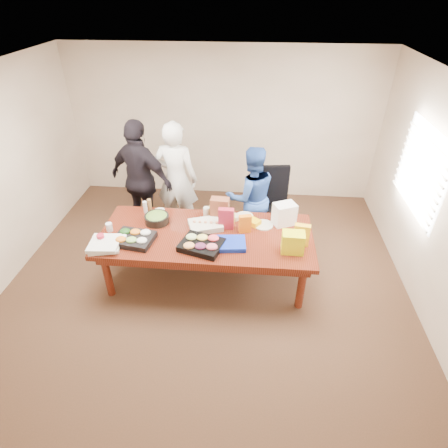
# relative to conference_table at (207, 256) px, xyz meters

# --- Properties ---
(floor) EXTENTS (5.50, 5.00, 0.02)m
(floor) POSITION_rel_conference_table_xyz_m (0.00, 0.00, -0.39)
(floor) COLOR #47301E
(floor) RESTS_ON ground
(ceiling) EXTENTS (5.50, 5.00, 0.02)m
(ceiling) POSITION_rel_conference_table_xyz_m (0.00, 0.00, 2.33)
(ceiling) COLOR white
(ceiling) RESTS_ON wall_back
(wall_back) EXTENTS (5.50, 0.04, 2.70)m
(wall_back) POSITION_rel_conference_table_xyz_m (0.00, 2.50, 0.98)
(wall_back) COLOR beige
(wall_back) RESTS_ON floor
(wall_front) EXTENTS (5.50, 0.04, 2.70)m
(wall_front) POSITION_rel_conference_table_xyz_m (0.00, -2.50, 0.98)
(wall_front) COLOR beige
(wall_front) RESTS_ON floor
(wall_right) EXTENTS (0.04, 5.00, 2.70)m
(wall_right) POSITION_rel_conference_table_xyz_m (2.75, 0.00, 0.98)
(wall_right) COLOR beige
(wall_right) RESTS_ON floor
(window_panel) EXTENTS (0.03, 1.40, 1.10)m
(window_panel) POSITION_rel_conference_table_xyz_m (2.72, 0.60, 1.12)
(window_panel) COLOR white
(window_panel) RESTS_ON wall_right
(window_blinds) EXTENTS (0.04, 1.36, 1.00)m
(window_blinds) POSITION_rel_conference_table_xyz_m (2.68, 0.60, 1.12)
(window_blinds) COLOR beige
(window_blinds) RESTS_ON wall_right
(conference_table) EXTENTS (2.80, 1.20, 0.75)m
(conference_table) POSITION_rel_conference_table_xyz_m (0.00, 0.00, 0.00)
(conference_table) COLOR #4C1C0F
(conference_table) RESTS_ON floor
(office_chair) EXTENTS (0.68, 0.68, 1.18)m
(office_chair) POSITION_rel_conference_table_xyz_m (0.88, 0.91, 0.21)
(office_chair) COLOR black
(office_chair) RESTS_ON floor
(person_center) EXTENTS (0.72, 0.52, 1.86)m
(person_center) POSITION_rel_conference_table_xyz_m (-0.61, 1.16, 0.56)
(person_center) COLOR white
(person_center) RESTS_ON floor
(person_right) EXTENTS (0.92, 0.80, 1.60)m
(person_right) POSITION_rel_conference_table_xyz_m (0.56, 0.95, 0.42)
(person_right) COLOR #294E9F
(person_right) RESTS_ON floor
(person_left) EXTENTS (1.20, 0.85, 1.89)m
(person_left) POSITION_rel_conference_table_xyz_m (-1.14, 1.06, 0.57)
(person_left) COLOR black
(person_left) RESTS_ON floor
(veggie_tray) EXTENTS (0.54, 0.46, 0.07)m
(veggie_tray) POSITION_rel_conference_table_xyz_m (-0.90, -0.23, 0.41)
(veggie_tray) COLOR black
(veggie_tray) RESTS_ON conference_table
(fruit_tray) EXTENTS (0.60, 0.53, 0.08)m
(fruit_tray) POSITION_rel_conference_table_xyz_m (-0.02, -0.28, 0.41)
(fruit_tray) COLOR black
(fruit_tray) RESTS_ON conference_table
(sheet_cake) EXTENTS (0.51, 0.45, 0.08)m
(sheet_cake) POSITION_rel_conference_table_xyz_m (-0.03, 0.15, 0.41)
(sheet_cake) COLOR beige
(sheet_cake) RESTS_ON conference_table
(salad_bowl) EXTENTS (0.36, 0.36, 0.11)m
(salad_bowl) POSITION_rel_conference_table_xyz_m (-0.71, 0.23, 0.43)
(salad_bowl) COLOR black
(salad_bowl) RESTS_ON conference_table
(chip_bag_blue) EXTENTS (0.44, 0.35, 0.06)m
(chip_bag_blue) POSITION_rel_conference_table_xyz_m (0.32, -0.22, 0.41)
(chip_bag_blue) COLOR #112CB2
(chip_bag_blue) RESTS_ON conference_table
(chip_bag_red) EXTENTS (0.21, 0.09, 0.30)m
(chip_bag_red) POSITION_rel_conference_table_xyz_m (0.25, 0.17, 0.52)
(chip_bag_red) COLOR #A72033
(chip_bag_red) RESTS_ON conference_table
(chip_bag_yellow) EXTENTS (0.21, 0.11, 0.29)m
(chip_bag_yellow) POSITION_rel_conference_table_xyz_m (1.22, -0.11, 0.52)
(chip_bag_yellow) COLOR yellow
(chip_bag_yellow) RESTS_ON conference_table
(chip_bag_orange) EXTENTS (0.17, 0.11, 0.25)m
(chip_bag_orange) POSITION_rel_conference_table_xyz_m (0.50, 0.11, 0.50)
(chip_bag_orange) COLOR orange
(chip_bag_orange) RESTS_ON conference_table
(mayo_jar) EXTENTS (0.11, 0.11, 0.13)m
(mayo_jar) POSITION_rel_conference_table_xyz_m (-0.05, 0.45, 0.44)
(mayo_jar) COLOR white
(mayo_jar) RESTS_ON conference_table
(mustard_bottle) EXTENTS (0.06, 0.06, 0.16)m
(mustard_bottle) POSITION_rel_conference_table_xyz_m (0.33, 0.29, 0.45)
(mustard_bottle) COLOR gold
(mustard_bottle) RESTS_ON conference_table
(dressing_bottle) EXTENTS (0.07, 0.07, 0.18)m
(dressing_bottle) POSITION_rel_conference_table_xyz_m (-0.88, 0.51, 0.47)
(dressing_bottle) COLOR brown
(dressing_bottle) RESTS_ON conference_table
(ranch_bottle) EXTENTS (0.07, 0.07, 0.18)m
(ranch_bottle) POSITION_rel_conference_table_xyz_m (-0.93, 0.46, 0.46)
(ranch_bottle) COLOR silver
(ranch_bottle) RESTS_ON conference_table
(banana_bunch) EXTENTS (0.26, 0.25, 0.08)m
(banana_bunch) POSITION_rel_conference_table_xyz_m (0.59, 0.30, 0.41)
(banana_bunch) COLOR yellow
(banana_bunch) RESTS_ON conference_table
(bread_loaf) EXTENTS (0.30, 0.18, 0.11)m
(bread_loaf) POSITION_rel_conference_table_xyz_m (0.12, 0.52, 0.43)
(bread_loaf) COLOR olive
(bread_loaf) RESTS_ON conference_table
(kraft_bag) EXTENTS (0.26, 0.16, 0.32)m
(kraft_bag) POSITION_rel_conference_table_xyz_m (0.15, 0.38, 0.54)
(kraft_bag) COLOR brown
(kraft_bag) RESTS_ON conference_table
(red_cup) EXTENTS (0.09, 0.09, 0.13)m
(red_cup) POSITION_rel_conference_table_xyz_m (-1.30, -0.30, 0.44)
(red_cup) COLOR #B41E32
(red_cup) RESTS_ON conference_table
(clear_cup_a) EXTENTS (0.08, 0.08, 0.10)m
(clear_cup_a) POSITION_rel_conference_table_xyz_m (-1.01, -0.27, 0.43)
(clear_cup_a) COLOR white
(clear_cup_a) RESTS_ON conference_table
(clear_cup_b) EXTENTS (0.10, 0.10, 0.12)m
(clear_cup_b) POSITION_rel_conference_table_xyz_m (-1.29, -0.03, 0.43)
(clear_cup_b) COLOR silver
(clear_cup_b) RESTS_ON conference_table
(pizza_box_lower) EXTENTS (0.43, 0.43, 0.04)m
(pizza_box_lower) POSITION_rel_conference_table_xyz_m (-1.23, -0.37, 0.40)
(pizza_box_lower) COLOR silver
(pizza_box_lower) RESTS_ON conference_table
(pizza_box_upper) EXTENTS (0.39, 0.39, 0.04)m
(pizza_box_upper) POSITION_rel_conference_table_xyz_m (-1.22, -0.39, 0.44)
(pizza_box_upper) COLOR white
(pizza_box_upper) RESTS_ON pizza_box_lower
(plate_a) EXTENTS (0.34, 0.34, 0.02)m
(plate_a) POSITION_rel_conference_table_xyz_m (0.75, 0.27, 0.38)
(plate_a) COLOR beige
(plate_a) RESTS_ON conference_table
(plate_b) EXTENTS (0.30, 0.30, 0.02)m
(plate_b) POSITION_rel_conference_table_xyz_m (0.49, 0.46, 0.38)
(plate_b) COLOR silver
(plate_b) RESTS_ON conference_table
(dip_bowl_a) EXTENTS (0.17, 0.17, 0.06)m
(dip_bowl_a) POSITION_rel_conference_table_xyz_m (0.34, 0.39, 0.40)
(dip_bowl_a) COLOR beige
(dip_bowl_a) RESTS_ON conference_table
(dip_bowl_b) EXTENTS (0.18, 0.18, 0.06)m
(dip_bowl_b) POSITION_rel_conference_table_xyz_m (-0.72, 0.44, 0.40)
(dip_bowl_b) COLOR beige
(dip_bowl_b) RESTS_ON conference_table
(grocery_bag_white) EXTENTS (0.34, 0.30, 0.31)m
(grocery_bag_white) POSITION_rel_conference_table_xyz_m (1.03, 0.35, 0.53)
(grocery_bag_white) COLOR white
(grocery_bag_white) RESTS_ON conference_table
(grocery_bag_yellow) EXTENTS (0.27, 0.19, 0.27)m
(grocery_bag_yellow) POSITION_rel_conference_table_xyz_m (1.10, -0.26, 0.51)
(grocery_bag_yellow) COLOR yellow
(grocery_bag_yellow) RESTS_ON conference_table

